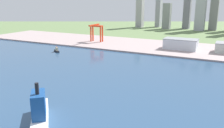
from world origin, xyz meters
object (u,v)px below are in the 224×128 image
Objects in this scene: warehouse_main at (181,44)px; tugboat_small at (57,50)px; ferry_boat at (40,113)px; port_crane_red at (96,29)px.

tugboat_small is at bearing -149.25° from warehouse_main.
warehouse_main is at bearing 84.49° from ferry_boat.
port_crane_red is at bearing 83.29° from tugboat_small.
port_crane_red is at bearing 114.42° from ferry_boat.
tugboat_small is at bearing -96.71° from port_crane_red.
port_crane_red reaches higher than tugboat_small.
tugboat_small is 112.78m from port_crane_red.
ferry_boat is 340.25m from port_crane_red.
warehouse_main is at bearing -0.08° from port_crane_red.
ferry_boat is 1.15× the size of port_crane_red.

